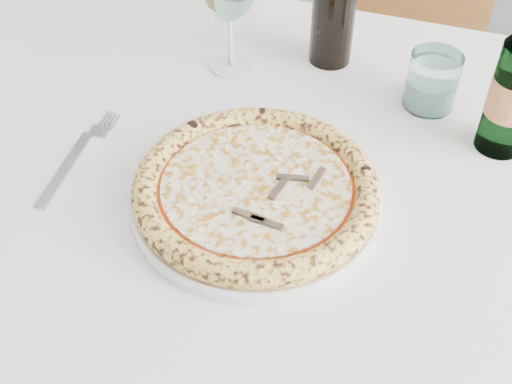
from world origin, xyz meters
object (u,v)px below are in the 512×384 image
dining_table (281,201)px  chair_far (400,42)px  pizza (256,188)px  plate (256,198)px  tumbler (432,84)px

dining_table → chair_far: chair_far is taller
dining_table → pizza: pizza is taller
chair_far → plate: size_ratio=2.97×
dining_table → plate: (0.00, -0.10, 0.10)m
pizza → tumbler: (0.16, 0.29, 0.01)m
plate → tumbler: (0.16, 0.29, 0.03)m
chair_far → pizza: size_ratio=3.06×
dining_table → chair_far: size_ratio=1.58×
pizza → tumbler: tumbler is taller
chair_far → dining_table: bearing=-93.0°
chair_far → pizza: (-0.04, -0.83, 0.25)m
chair_far → tumbler: (0.12, -0.54, 0.26)m
chair_far → tumbler: bearing=-77.2°
dining_table → tumbler: size_ratio=17.67×
plate → pizza: 0.02m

